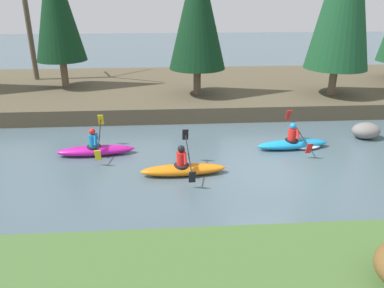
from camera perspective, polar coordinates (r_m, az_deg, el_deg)
ground_plane at (r=12.40m, az=11.80°, el=-4.21°), size 90.00×90.00×0.00m
riverbank_far at (r=21.36m, az=5.00°, el=8.36°), size 44.00×9.81×0.70m
conifer_tree_left at (r=20.85m, az=-20.10°, el=19.48°), size 2.54×2.54×7.01m
conifer_tree_mid_left at (r=18.15m, az=0.84°, el=19.86°), size 2.69×2.69×6.71m
bare_tree_upstream at (r=23.47m, az=-23.71°, el=17.54°), size 4.11×4.06×7.51m
kayaker_lead at (r=14.40m, az=15.47°, el=0.10°), size 2.79×2.07×1.20m
kayaker_middle at (r=11.89m, az=-1.26°, el=-3.71°), size 2.78×2.07×1.20m
kayaker_trailing at (r=13.74m, az=-14.40°, el=-0.76°), size 2.79×2.07×1.20m
boulder_midstream at (r=16.35m, az=24.99°, el=1.86°), size 1.11×0.87×0.63m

